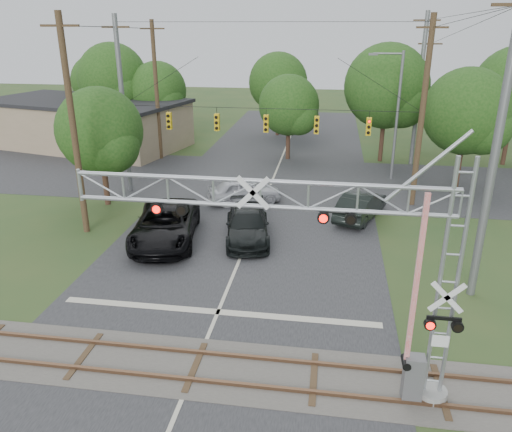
# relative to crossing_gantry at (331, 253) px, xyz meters

# --- Properties ---
(ground) EXTENTS (160.00, 160.00, 0.00)m
(ground) POSITION_rel_crossing_gantry_xyz_m (-4.31, -1.63, -4.77)
(ground) COLOR #2A4520
(ground) RESTS_ON ground
(road_main) EXTENTS (14.00, 90.00, 0.02)m
(road_main) POSITION_rel_crossing_gantry_xyz_m (-4.31, 8.37, -4.76)
(road_main) COLOR #252527
(road_main) RESTS_ON ground
(road_cross) EXTENTS (90.00, 12.00, 0.02)m
(road_cross) POSITION_rel_crossing_gantry_xyz_m (-4.31, 22.37, -4.76)
(road_cross) COLOR #252527
(road_cross) RESTS_ON ground
(railroad_track) EXTENTS (90.00, 3.20, 0.17)m
(railroad_track) POSITION_rel_crossing_gantry_xyz_m (-4.31, 0.37, -4.74)
(railroad_track) COLOR #44403B
(railroad_track) RESTS_ON ground
(crossing_gantry) EXTENTS (11.35, 0.99, 7.73)m
(crossing_gantry) POSITION_rel_crossing_gantry_xyz_m (0.00, 0.00, 0.00)
(crossing_gantry) COLOR gray
(crossing_gantry) RESTS_ON ground
(traffic_signal_span) EXTENTS (19.34, 0.36, 11.50)m
(traffic_signal_span) POSITION_rel_crossing_gantry_xyz_m (-3.38, 18.37, 0.86)
(traffic_signal_span) COLOR slate
(traffic_signal_span) RESTS_ON ground
(pickup_black) EXTENTS (4.24, 7.25, 1.90)m
(pickup_black) POSITION_rel_crossing_gantry_xyz_m (-8.63, 10.43, -3.82)
(pickup_black) COLOR black
(pickup_black) RESTS_ON ground
(car_dark) EXTENTS (3.21, 5.87, 1.61)m
(car_dark) POSITION_rel_crossing_gantry_xyz_m (-4.37, 11.36, -3.96)
(car_dark) COLOR black
(car_dark) RESTS_ON ground
(sedan_silver) EXTENTS (5.10, 3.52, 1.61)m
(sedan_silver) POSITION_rel_crossing_gantry_xyz_m (-5.55, 17.11, -3.96)
(sedan_silver) COLOR #AFB0B7
(sedan_silver) RESTS_ON ground
(suv_dark) EXTENTS (3.41, 5.23, 1.63)m
(suv_dark) POSITION_rel_crossing_gantry_xyz_m (1.78, 15.39, -3.96)
(suv_dark) COLOR black
(suv_dark) RESTS_ON ground
(commercial_building) EXTENTS (20.15, 13.48, 4.31)m
(commercial_building) POSITION_rel_crossing_gantry_xyz_m (-23.07, 30.80, -2.61)
(commercial_building) COLOR #8B795D
(commercial_building) RESTS_ON ground
(streetlight) EXTENTS (2.45, 0.25, 9.18)m
(streetlight) POSITION_rel_crossing_gantry_xyz_m (4.25, 23.94, 0.36)
(streetlight) COLOR slate
(streetlight) RESTS_ON ground
(utility_poles) EXTENTS (24.31, 26.46, 12.22)m
(utility_poles) POSITION_rel_crossing_gantry_xyz_m (-1.60, 20.93, 1.04)
(utility_poles) COLOR #3B2A1B
(utility_poles) RESTS_ON ground
(treeline) EXTENTS (49.58, 29.76, 9.60)m
(treeline) POSITION_rel_crossing_gantry_xyz_m (-3.55, 30.41, 0.72)
(treeline) COLOR #3D271B
(treeline) RESTS_ON ground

